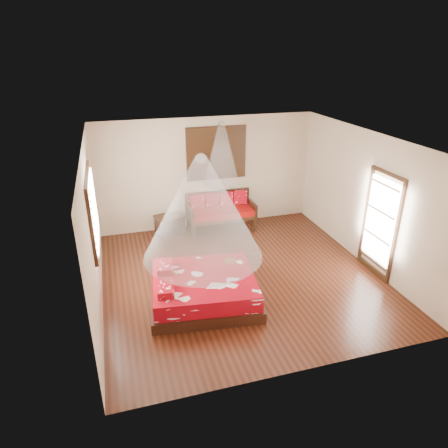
{
  "coord_description": "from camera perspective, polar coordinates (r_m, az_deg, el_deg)",
  "views": [
    {
      "loc": [
        -2.31,
        -6.7,
        4.34
      ],
      "look_at": [
        -0.32,
        0.14,
        1.15
      ],
      "focal_mm": 32.0,
      "sensor_mm": 36.0,
      "label": 1
    }
  ],
  "objects": [
    {
      "name": "room",
      "position": [
        7.67,
        2.56,
        1.56
      ],
      "size": [
        5.54,
        5.54,
        2.84
      ],
      "color": "black",
      "rests_on": "ground"
    },
    {
      "name": "bed",
      "position": [
        7.45,
        -2.99,
        -9.22
      ],
      "size": [
        2.13,
        1.97,
        0.63
      ],
      "rotation": [
        0.0,
        0.0,
        -0.12
      ],
      "color": "black",
      "rests_on": "floor"
    },
    {
      "name": "daybed",
      "position": [
        10.17,
        -0.53,
        2.06
      ],
      "size": [
        1.7,
        0.76,
        0.94
      ],
      "color": "black",
      "rests_on": "floor"
    },
    {
      "name": "storage_chest",
      "position": [
        10.1,
        -7.76,
        -0.07
      ],
      "size": [
        0.78,
        0.65,
        0.47
      ],
      "rotation": [
        0.0,
        0.0,
        0.24
      ],
      "color": "black",
      "rests_on": "floor"
    },
    {
      "name": "shutter_panel",
      "position": [
        10.05,
        -1.09,
        10.07
      ],
      "size": [
        1.52,
        0.06,
        1.32
      ],
      "color": "black",
      "rests_on": "wall_back"
    },
    {
      "name": "window_left",
      "position": [
        7.39,
        -18.25,
        1.94
      ],
      "size": [
        0.1,
        1.74,
        1.34
      ],
      "color": "black",
      "rests_on": "wall_left"
    },
    {
      "name": "glazed_door",
      "position": [
        8.55,
        21.38,
        -0.11
      ],
      "size": [
        0.08,
        1.02,
        2.16
      ],
      "color": "black",
      "rests_on": "floor"
    },
    {
      "name": "wine_tray",
      "position": [
        7.76,
        0.87,
        -5.11
      ],
      "size": [
        0.24,
        0.24,
        0.2
      ],
      "rotation": [
        0.0,
        0.0,
        -0.38
      ],
      "color": "brown",
      "rests_on": "bed"
    },
    {
      "name": "mosquito_net_main",
      "position": [
        6.71,
        -3.15,
        2.3
      ],
      "size": [
        2.09,
        2.09,
        1.8
      ],
      "primitive_type": "cone",
      "color": "white",
      "rests_on": "ceiling"
    },
    {
      "name": "mosquito_net_daybed",
      "position": [
        9.59,
        -0.35,
        10.0
      ],
      "size": [
        0.88,
        0.88,
        1.5
      ],
      "primitive_type": "cone",
      "color": "white",
      "rests_on": "ceiling"
    }
  ]
}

